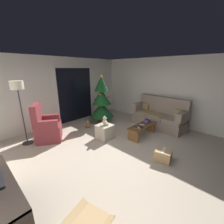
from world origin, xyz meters
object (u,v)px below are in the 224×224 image
cell_phone (147,120)px  cardboard_box_taped_mid_floor (163,155)px  remote_graphite (136,126)px  armchair (47,128)px  remote_silver (139,128)px  remote_white (142,125)px  ottoman (105,132)px  christmas_tree (102,101)px  book_stack (147,121)px  teddy_bear_chestnut_by_tree (88,125)px  couch (159,116)px  coffee_table (142,129)px  floor_lamp (18,92)px  remote_black (141,126)px  teddy_bear_cream (105,121)px

cell_phone → cardboard_box_taped_mid_floor: (-1.05, -1.07, -0.34)m
remote_graphite → armchair: (-1.95, 1.84, 0.02)m
remote_silver → cardboard_box_taped_mid_floor: bearing=103.2°
remote_white → remote_graphite: 0.25m
remote_graphite → ottoman: (-0.68, 0.68, -0.16)m
armchair → ottoman: bearing=-42.6°
remote_silver → remote_white: bearing=-127.1°
cell_phone → armchair: armchair is taller
remote_white → christmas_tree: christmas_tree is taller
cell_phone → book_stack: bearing=-106.5°
remote_silver → teddy_bear_chestnut_by_tree: 1.93m
couch → remote_graphite: size_ratio=12.77×
coffee_table → cardboard_box_taped_mid_floor: (-0.75, -1.05, -0.12)m
cardboard_box_taped_mid_floor → armchair: bearing=115.9°
cardboard_box_taped_mid_floor → ottoman: bearing=95.6°
couch → remote_white: (-1.15, 0.01, -0.02)m
remote_graphite → floor_lamp: size_ratio=0.09×
armchair → couch: bearing=-29.8°
couch → armchair: 3.85m
remote_black → ottoman: (-0.77, 0.79, -0.16)m
remote_silver → ottoman: size_ratio=0.35×
remote_black → remote_silver: bearing=40.2°
ottoman → floor_lamp: bearing=141.9°
couch → floor_lamp: size_ratio=1.12×
couch → christmas_tree: 2.25m
cell_phone → teddy_bear_chestnut_by_tree: (-1.11, 1.77, -0.35)m
christmas_tree → armchair: 2.26m
armchair → floor_lamp: size_ratio=0.63×
remote_silver → teddy_bear_cream: teddy_bear_cream is taller
couch → cardboard_box_taped_mid_floor: bearing=-150.8°
coffee_table → cell_phone: bearing=3.7°
floor_lamp → remote_black: bearing=-40.6°
floor_lamp → teddy_bear_chestnut_by_tree: 2.37m
book_stack → teddy_bear_cream: bearing=148.6°
armchair → ottoman: (1.27, -1.16, -0.18)m
couch → remote_silver: bearing=-177.2°
remote_black → book_stack: bearing=-145.5°
remote_graphite → ottoman: ottoman is taller
remote_graphite → christmas_tree: (0.27, 1.83, 0.46)m
ottoman → teddy_bear_chestnut_by_tree: bearing=83.3°
book_stack → ottoman: (-1.22, 0.75, -0.20)m
coffee_table → christmas_tree: bearing=89.2°
christmas_tree → teddy_bear_chestnut_by_tree: (-0.83, -0.12, -0.72)m
ottoman → remote_black: bearing=-45.7°
remote_graphite → teddy_bear_cream: 0.96m
remote_silver → cell_phone: 0.61m
couch → book_stack: 0.84m
cardboard_box_taped_mid_floor → couch: bearing=29.2°
remote_black → coffee_table: bearing=-137.5°
remote_graphite → floor_lamp: (-2.45, 2.07, 1.13)m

